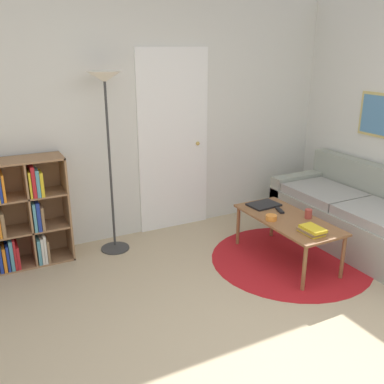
{
  "coord_description": "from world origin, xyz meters",
  "views": [
    {
      "loc": [
        -1.67,
        -1.59,
        2.03
      ],
      "look_at": [
        -0.09,
        1.49,
        0.85
      ],
      "focal_mm": 40.0,
      "sensor_mm": 36.0,
      "label": 1
    }
  ],
  "objects": [
    {
      "name": "wall_back",
      "position": [
        0.01,
        2.74,
        1.29
      ],
      "size": [
        7.5,
        0.11,
        2.6
      ],
      "color": "silver",
      "rests_on": "ground_plane"
    },
    {
      "name": "bookshelf",
      "position": [
        -1.56,
        2.52,
        0.51
      ],
      "size": [
        1.07,
        0.34,
        1.05
      ],
      "color": "#936B47",
      "rests_on": "ground_plane"
    },
    {
      "name": "remote",
      "position": [
        0.96,
        1.59,
        0.46
      ],
      "size": [
        0.08,
        0.15,
        0.02
      ],
      "color": "black",
      "rests_on": "coffee_table"
    },
    {
      "name": "coffee_table",
      "position": [
        0.92,
        1.41,
        0.41
      ],
      "size": [
        0.53,
        1.12,
        0.45
      ],
      "color": "brown",
      "rests_on": "ground_plane"
    },
    {
      "name": "rug",
      "position": [
        0.97,
        1.38,
        0.0
      ],
      "size": [
        1.58,
        1.58,
        0.01
      ],
      "color": "#B2191E",
      "rests_on": "ground_plane"
    },
    {
      "name": "laptop",
      "position": [
        0.92,
        1.8,
        0.46
      ],
      "size": [
        0.33,
        0.25,
        0.02
      ],
      "color": "black",
      "rests_on": "coffee_table"
    },
    {
      "name": "ground_plane",
      "position": [
        0.0,
        0.0,
        0.0
      ],
      "size": [
        14.0,
        14.0,
        0.0
      ],
      "primitive_type": "plane",
      "color": "tan"
    },
    {
      "name": "book_stack_on_table",
      "position": [
        0.87,
        1.03,
        0.48
      ],
      "size": [
        0.16,
        0.23,
        0.06
      ],
      "color": "gold",
      "rests_on": "coffee_table"
    },
    {
      "name": "bowl",
      "position": [
        0.75,
        1.44,
        0.48
      ],
      "size": [
        0.11,
        0.11,
        0.05
      ],
      "color": "orange",
      "rests_on": "coffee_table"
    },
    {
      "name": "floor_lamp",
      "position": [
        -0.52,
        2.42,
        1.53
      ],
      "size": [
        0.33,
        0.33,
        1.82
      ],
      "color": "#333333",
      "rests_on": "ground_plane"
    },
    {
      "name": "couch",
      "position": [
        1.88,
        1.38,
        0.28
      ],
      "size": [
        0.82,
        1.9,
        0.82
      ],
      "color": "gray",
      "rests_on": "ground_plane"
    },
    {
      "name": "cup",
      "position": [
        1.09,
        1.32,
        0.5
      ],
      "size": [
        0.07,
        0.07,
        0.09
      ],
      "color": "#A33D33",
      "rests_on": "coffee_table"
    }
  ]
}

